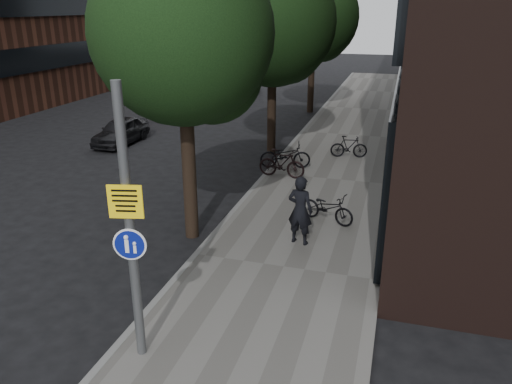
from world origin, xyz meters
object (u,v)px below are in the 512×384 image
at_px(signpost, 130,229).
at_px(pedestrian, 300,210).
at_px(parked_car_near, 121,131).
at_px(parked_bike_facade_near, 327,207).

height_order(signpost, pedestrian, signpost).
height_order(signpost, parked_car_near, signpost).
xyz_separation_m(pedestrian, parked_bike_facade_near, (0.48, 1.55, -0.48)).
relative_size(parked_bike_facade_near, parked_car_near, 0.48).
bearing_deg(signpost, parked_car_near, 108.65).
bearing_deg(pedestrian, signpost, 81.92).
relative_size(signpost, parked_bike_facade_near, 2.92).
distance_m(signpost, parked_bike_facade_near, 7.30).
bearing_deg(parked_bike_facade_near, parked_car_near, 79.19).
distance_m(pedestrian, parked_car_near, 12.61).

